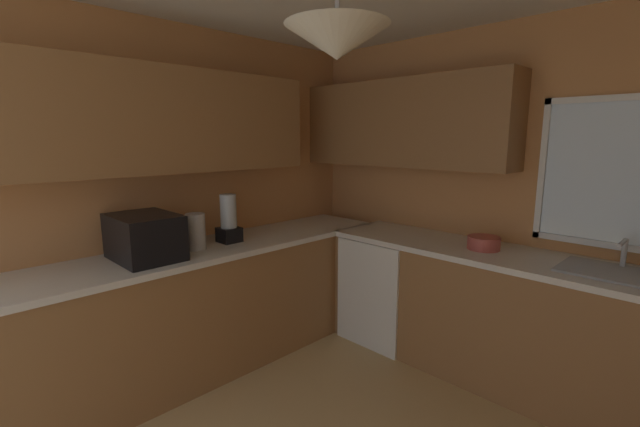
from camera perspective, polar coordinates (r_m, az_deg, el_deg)
room_shell at (r=2.41m, az=3.75°, el=10.59°), size 3.56×3.73×2.56m
counter_run_left at (r=3.23m, az=-17.12°, el=-12.64°), size 0.65×3.34×0.92m
counter_run_back at (r=3.27m, az=23.59°, el=-12.76°), size 2.65×0.65×0.92m
dishwasher at (r=3.67m, az=9.15°, el=-9.84°), size 0.60×0.60×0.87m
microwave at (r=2.93m, az=-22.63°, el=-2.93°), size 0.48×0.36×0.29m
kettle at (r=3.06m, az=-16.47°, el=-2.37°), size 0.13×0.13×0.25m
sink_assembly at (r=2.98m, az=35.22°, el=-6.50°), size 0.57×0.40×0.19m
bowl at (r=3.18m, az=21.27°, el=-3.72°), size 0.22×0.22×0.09m
blender_appliance at (r=3.21m, az=-12.25°, el=-0.96°), size 0.15×0.15×0.36m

